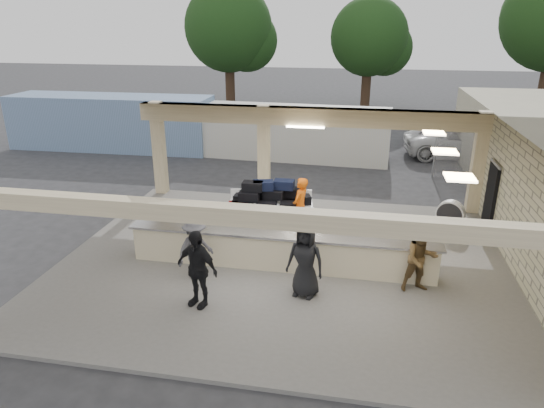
% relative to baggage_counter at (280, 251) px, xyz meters
% --- Properties ---
extents(ground, '(120.00, 120.00, 0.00)m').
position_rel_baggage_counter_xyz_m(ground, '(0.00, 0.50, -0.59)').
color(ground, '#2A2A2C').
rests_on(ground, ground).
extents(pavilion, '(12.01, 10.00, 3.55)m').
position_rel_baggage_counter_xyz_m(pavilion, '(0.21, 1.16, 0.76)').
color(pavilion, '#66635F').
rests_on(pavilion, ground).
extents(baggage_counter, '(8.20, 0.58, 0.98)m').
position_rel_baggage_counter_xyz_m(baggage_counter, '(0.00, 0.00, 0.00)').
color(baggage_counter, beige).
rests_on(baggage_counter, pavilion).
extents(luggage_cart, '(2.88, 2.02, 1.56)m').
position_rel_baggage_counter_xyz_m(luggage_cart, '(-0.82, 2.62, 0.38)').
color(luggage_cart, white).
rests_on(luggage_cart, pavilion).
extents(drum_fan, '(0.91, 0.60, 0.96)m').
position_rel_baggage_counter_xyz_m(drum_fan, '(4.80, 3.51, 0.03)').
color(drum_fan, white).
rests_on(drum_fan, pavilion).
extents(baggage_handler, '(0.56, 0.75, 1.84)m').
position_rel_baggage_counter_xyz_m(baggage_handler, '(0.23, 2.20, 0.43)').
color(baggage_handler, '#E55A0C').
rests_on(baggage_handler, pavilion).
extents(passenger_a, '(0.90, 0.59, 1.70)m').
position_rel_baggage_counter_xyz_m(passenger_a, '(3.49, -0.50, 0.36)').
color(passenger_a, brown).
rests_on(passenger_a, pavilion).
extents(passenger_b, '(1.16, 0.74, 1.86)m').
position_rel_baggage_counter_xyz_m(passenger_b, '(-1.56, -2.09, 0.44)').
color(passenger_b, black).
rests_on(passenger_b, pavilion).
extents(passenger_c, '(0.89, 1.07, 1.62)m').
position_rel_baggage_counter_xyz_m(passenger_c, '(-2.02, -0.90, 0.32)').
color(passenger_c, '#4F4E54').
rests_on(passenger_c, pavilion).
extents(passenger_d, '(0.96, 0.57, 1.84)m').
position_rel_baggage_counter_xyz_m(passenger_d, '(0.80, -1.20, 0.43)').
color(passenger_d, black).
rests_on(passenger_d, pavilion).
extents(car_white_a, '(5.44, 2.95, 1.50)m').
position_rel_baggage_counter_xyz_m(car_white_a, '(6.71, 13.04, 0.16)').
color(car_white_a, silver).
rests_on(car_white_a, ground).
extents(car_dark, '(4.24, 3.45, 1.37)m').
position_rel_baggage_counter_xyz_m(car_dark, '(6.42, 14.92, 0.10)').
color(car_dark, black).
rests_on(car_dark, ground).
extents(container_white, '(11.39, 2.88, 2.44)m').
position_rel_baggage_counter_xyz_m(container_white, '(-2.41, 11.62, 0.64)').
color(container_white, beige).
rests_on(container_white, ground).
extents(container_blue, '(10.49, 2.70, 2.71)m').
position_rel_baggage_counter_xyz_m(container_blue, '(-10.88, 11.69, 0.77)').
color(container_blue, '#7088B3').
rests_on(container_blue, ground).
extents(tree_left, '(6.60, 6.30, 9.00)m').
position_rel_baggage_counter_xyz_m(tree_left, '(-7.68, 24.66, 5.00)').
color(tree_left, '#382619').
rests_on(tree_left, ground).
extents(tree_mid, '(6.00, 5.60, 8.00)m').
position_rel_baggage_counter_xyz_m(tree_mid, '(2.32, 26.66, 4.38)').
color(tree_mid, '#382619').
rests_on(tree_mid, ground).
extents(adjacent_building, '(6.00, 8.00, 3.20)m').
position_rel_baggage_counter_xyz_m(adjacent_building, '(9.50, 10.50, 1.01)').
color(adjacent_building, '#B3AC8E').
rests_on(adjacent_building, ground).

